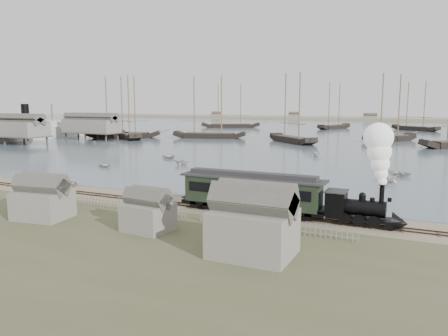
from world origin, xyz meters
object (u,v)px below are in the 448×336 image
at_px(passenger_coach, 252,191).
at_px(steamship, 26,122).
at_px(locomotive, 374,181).
at_px(beached_dinghy, 68,183).

relative_size(passenger_coach, steamship, 0.31).
height_order(passenger_coach, steamship, steamship).
xyz_separation_m(locomotive, steamship, (-109.28, 55.05, 1.24)).
bearing_deg(steamship, beached_dinghy, -126.22).
bearing_deg(beached_dinghy, steamship, 56.60).
bearing_deg(steamship, passenger_coach, -118.52).
height_order(locomotive, beached_dinghy, locomotive).
bearing_deg(beached_dinghy, locomotive, -90.57).
xyz_separation_m(locomotive, passenger_coach, (-12.16, 0.00, -1.95)).
height_order(beached_dinghy, steamship, steamship).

